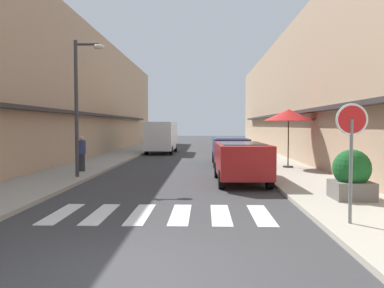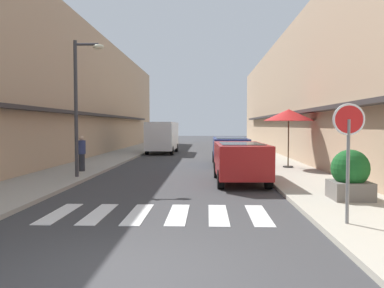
% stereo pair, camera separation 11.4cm
% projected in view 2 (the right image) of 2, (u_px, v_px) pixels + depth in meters
% --- Properties ---
extents(ground_plane, '(108.34, 108.34, 0.00)m').
position_uv_depth(ground_plane, '(189.00, 158.00, 25.03)').
color(ground_plane, '#38383A').
extents(sidewalk_left, '(2.79, 68.94, 0.12)m').
position_uv_depth(sidewalk_left, '(115.00, 157.00, 25.22)').
color(sidewalk_left, '#9E998E').
rests_on(sidewalk_left, ground_plane).
extents(sidewalk_right, '(2.79, 68.94, 0.12)m').
position_uv_depth(sidewalk_right, '(264.00, 158.00, 24.84)').
color(sidewalk_right, '#ADA899').
rests_on(sidewalk_right, ground_plane).
extents(building_row_left, '(5.50, 46.32, 8.48)m').
position_uv_depth(building_row_left, '(64.00, 95.00, 26.63)').
color(building_row_left, tan).
rests_on(building_row_left, ground_plane).
extents(building_row_right, '(5.50, 46.32, 8.27)m').
position_uv_depth(building_row_right, '(320.00, 95.00, 25.96)').
color(building_row_right, tan).
rests_on(building_row_right, ground_plane).
extents(crosswalk, '(5.20, 2.20, 0.01)m').
position_uv_depth(crosswalk, '(158.00, 214.00, 9.20)').
color(crosswalk, silver).
rests_on(crosswalk, ground_plane).
extents(parked_car_near, '(1.89, 4.21, 1.47)m').
position_uv_depth(parked_car_near, '(240.00, 158.00, 14.20)').
color(parked_car_near, maroon).
rests_on(parked_car_near, ground_plane).
extents(parked_car_mid, '(1.82, 4.41, 1.47)m').
position_uv_depth(parked_car_mid, '(230.00, 148.00, 20.55)').
color(parked_car_mid, navy).
rests_on(parked_car_mid, ground_plane).
extents(delivery_van, '(2.07, 5.43, 2.37)m').
position_uv_depth(delivery_van, '(163.00, 135.00, 29.49)').
color(delivery_van, silver).
rests_on(delivery_van, ground_plane).
extents(round_street_sign, '(0.65, 0.07, 2.44)m').
position_uv_depth(round_street_sign, '(349.00, 132.00, 7.79)').
color(round_street_sign, slate).
rests_on(round_street_sign, sidewalk_right).
extents(street_lamp, '(1.19, 0.28, 5.25)m').
position_uv_depth(street_lamp, '(81.00, 94.00, 14.94)').
color(street_lamp, '#38383D').
rests_on(street_lamp, sidewalk_left).
extents(cafe_umbrella, '(2.39, 2.39, 2.76)m').
position_uv_depth(cafe_umbrella, '(289.00, 115.00, 18.35)').
color(cafe_umbrella, '#262626').
rests_on(cafe_umbrella, sidewalk_right).
extents(planter_corner, '(1.02, 1.02, 1.34)m').
position_uv_depth(planter_corner, '(350.00, 175.00, 10.46)').
color(planter_corner, slate).
rests_on(planter_corner, sidewalk_right).
extents(pedestrian_walking_near, '(0.34, 0.34, 1.55)m').
position_uv_depth(pedestrian_walking_near, '(82.00, 153.00, 16.90)').
color(pedestrian_walking_near, '#282B33').
rests_on(pedestrian_walking_near, sidewalk_left).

